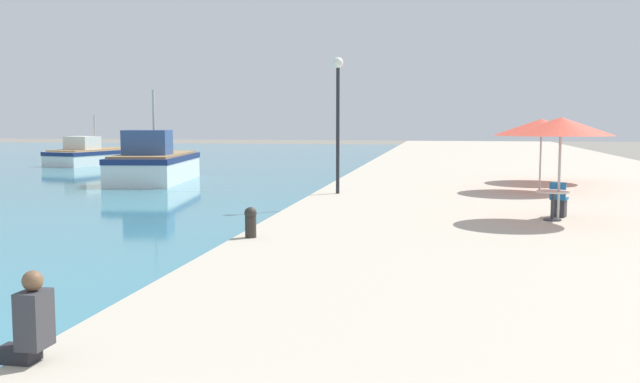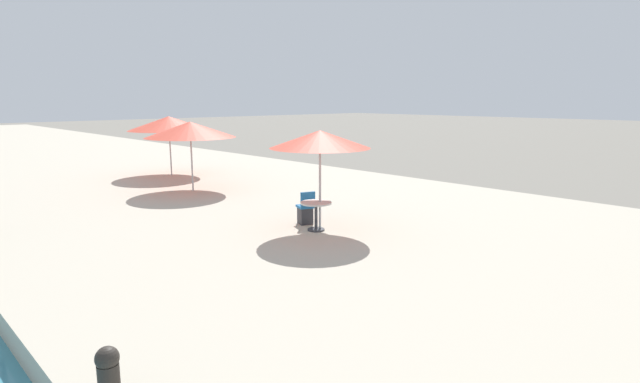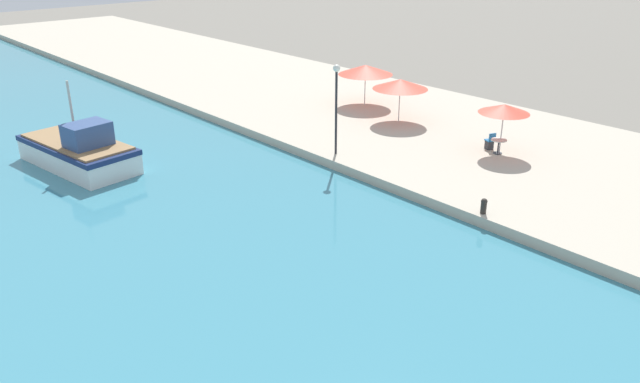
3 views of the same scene
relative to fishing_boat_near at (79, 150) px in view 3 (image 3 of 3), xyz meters
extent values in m
cube|color=#BCB29E|center=(17.18, 6.69, -0.65)|extent=(16.00, 90.00, 0.50)
cube|color=white|center=(-0.02, 0.12, -0.23)|extent=(3.79, 7.12, 1.25)
cube|color=navy|center=(-0.02, 0.12, 0.27)|extent=(3.85, 7.20, 0.25)
cube|color=#99754C|center=(-0.02, 0.12, 0.44)|extent=(3.48, 6.55, 0.10)
cube|color=#334C7F|center=(0.15, -1.06, 1.05)|extent=(2.20, 1.76, 1.13)
cylinder|color=#B7B2A8|center=(-0.02, 0.12, 1.99)|extent=(0.12, 0.12, 3.00)
cylinder|color=#B7B7B7|center=(16.37, -13.53, 0.74)|extent=(0.06, 0.06, 2.26)
cone|color=#E04C38|center=(16.37, -13.53, 1.94)|extent=(2.55, 2.55, 0.45)
cylinder|color=#B7B7B7|center=(16.84, -6.24, 0.65)|extent=(0.06, 0.06, 2.10)
cone|color=#E04C38|center=(16.84, -6.24, 1.84)|extent=(3.26, 3.26, 0.57)
cylinder|color=#B7B7B7|center=(18.07, -2.17, 0.66)|extent=(0.06, 0.06, 2.11)
cone|color=#E04C38|center=(18.07, -2.17, 1.87)|extent=(3.51, 3.51, 0.61)
cylinder|color=#333338|center=(16.24, -13.53, -0.38)|extent=(0.44, 0.44, 0.04)
cylinder|color=#333338|center=(16.24, -13.53, -0.05)|extent=(0.08, 0.08, 0.70)
cylinder|color=beige|center=(16.24, -13.53, 0.32)|extent=(0.80, 0.80, 0.04)
cube|color=#2D2D33|center=(16.50, -12.82, -0.17)|extent=(0.44, 0.44, 0.45)
cube|color=#1E66A3|center=(16.50, -12.82, 0.08)|extent=(0.51, 0.51, 0.06)
cube|color=#1E66A3|center=(16.43, -13.01, 0.31)|extent=(0.40, 0.19, 0.40)
cylinder|color=#2D2823|center=(9.54, -17.31, -0.17)|extent=(0.24, 0.24, 0.45)
sphere|color=#2D2823|center=(9.54, -17.31, 0.13)|extent=(0.26, 0.26, 0.26)
cylinder|color=#232328|center=(10.02, -8.06, 1.70)|extent=(0.12, 0.12, 4.20)
sphere|color=white|center=(10.02, -8.06, 3.98)|extent=(0.36, 0.36, 0.36)
camera|label=1|loc=(13.60, -31.80, 2.11)|focal=40.00mm
camera|label=2|loc=(7.76, -22.59, 2.94)|focal=28.00mm
camera|label=3|loc=(-10.52, -30.02, 10.21)|focal=35.00mm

